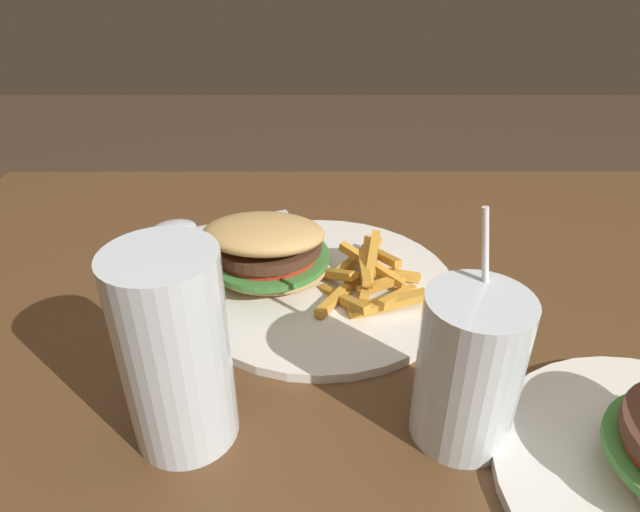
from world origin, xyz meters
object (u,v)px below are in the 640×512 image
meal_plate_near (294,266)px  beer_glass (177,355)px  spoon (179,228)px  juice_glass (467,373)px

meal_plate_near → beer_glass: size_ratio=1.84×
beer_glass → meal_plate_near: bearing=-111.1°
meal_plate_near → spoon: meal_plate_near is taller
meal_plate_near → beer_glass: beer_glass is taller
beer_glass → spoon: bearing=-76.0°
beer_glass → spoon: beer_glass is taller
meal_plate_near → beer_glass: bearing=68.9°
meal_plate_near → juice_glass: size_ratio=1.63×
beer_glass → spoon: size_ratio=0.88×
juice_glass → spoon: juice_glass is taller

